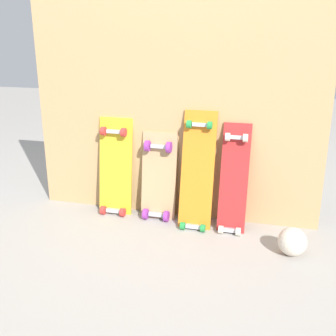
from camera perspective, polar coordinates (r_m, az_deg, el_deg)
ground_plane at (r=2.82m, az=0.37°, el=-6.76°), size 12.00×12.00×0.00m
plywood_wall_panel at (r=2.67m, az=0.79°, el=8.22°), size 1.91×0.04×1.46m
skateboard_yellow at (r=2.82m, az=-7.35°, el=-0.45°), size 0.23×0.16×0.72m
skateboard_natural at (r=2.73m, az=-1.35°, el=-1.74°), size 0.24×0.16×0.64m
skateboard_orange at (r=2.61m, az=4.06°, el=-1.10°), size 0.21×0.24×0.81m
skateboard_red at (r=2.59m, az=9.09°, el=-2.19°), size 0.17×0.23×0.74m
rubber_ball at (r=2.44m, az=16.87°, el=-9.74°), size 0.16×0.16×0.16m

